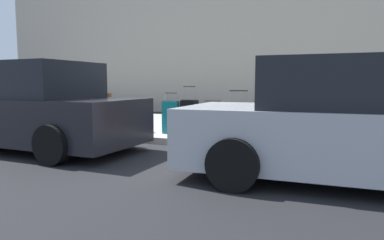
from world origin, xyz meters
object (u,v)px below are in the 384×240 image
at_px(suitcase_black_5, 189,118).
at_px(parked_car_charcoal_1, 35,109).
at_px(parked_car_silver_0, 358,125).
at_px(suitcase_teal_6, 171,117).
at_px(suitcase_silver_0, 320,130).
at_px(suitcase_navy_4, 213,124).
at_px(suitcase_maroon_1, 290,123).
at_px(suitcase_red_2, 265,126).
at_px(suitcase_olive_3, 238,121).
at_px(parking_meter, 376,100).
at_px(bollard_post, 110,112).
at_px(fire_hydrant, 137,115).

distance_m(suitcase_black_5, parked_car_charcoal_1, 3.11).
xyz_separation_m(suitcase_black_5, parked_car_silver_0, (-3.29, 2.04, 0.22)).
bearing_deg(suitcase_teal_6, parked_car_silver_0, 151.03).
height_order(suitcase_teal_6, parked_car_charcoal_1, parked_car_charcoal_1).
relative_size(suitcase_silver_0, suitcase_navy_4, 0.73).
distance_m(suitcase_black_5, parked_car_silver_0, 3.87).
bearing_deg(suitcase_maroon_1, suitcase_red_2, -5.45).
xyz_separation_m(suitcase_olive_3, parking_meter, (-2.55, -0.22, 0.49)).
distance_m(suitcase_navy_4, parking_meter, 3.18).
relative_size(suitcase_red_2, bollard_post, 0.65).
height_order(bollard_post, parking_meter, parking_meter).
bearing_deg(parked_car_charcoal_1, parked_car_silver_0, -180.00).
relative_size(parked_car_silver_0, parked_car_charcoal_1, 1.09).
height_order(suitcase_navy_4, bollard_post, bollard_post).
distance_m(suitcase_black_5, bollard_post, 2.06).
xyz_separation_m(suitcase_red_2, parking_meter, (-2.00, -0.18, 0.56)).
bearing_deg(fire_hydrant, bollard_post, 12.69).
distance_m(suitcase_maroon_1, suitcase_navy_4, 1.63).
bearing_deg(parking_meter, suitcase_black_5, 4.83).
xyz_separation_m(suitcase_maroon_1, parked_car_charcoal_1, (4.48, 2.11, 0.29)).
xyz_separation_m(suitcase_silver_0, parked_car_silver_0, (-0.59, 2.09, 0.35)).
distance_m(suitcase_maroon_1, suitcase_red_2, 0.53).
distance_m(suitcase_olive_3, parked_car_silver_0, 3.07).
bearing_deg(parking_meter, bollard_post, 4.02).
bearing_deg(suitcase_navy_4, parked_car_charcoal_1, 36.70).
height_order(suitcase_teal_6, fire_hydrant, suitcase_teal_6).
xyz_separation_m(suitcase_navy_4, bollard_post, (2.58, 0.18, 0.19)).
height_order(suitcase_navy_4, fire_hydrant, suitcase_navy_4).
bearing_deg(suitcase_black_5, suitcase_maroon_1, -178.00).
relative_size(suitcase_maroon_1, bollard_post, 0.84).
height_order(suitcase_black_5, fire_hydrant, suitcase_black_5).
xyz_separation_m(suitcase_olive_3, fire_hydrant, (2.48, 0.03, 0.05)).
bearing_deg(suitcase_navy_4, suitcase_black_5, 9.49).
xyz_separation_m(suitcase_black_5, suitcase_teal_6, (0.47, -0.04, -0.02)).
xyz_separation_m(suitcase_navy_4, fire_hydrant, (1.91, 0.03, 0.13)).
bearing_deg(suitcase_maroon_1, suitcase_olive_3, -0.45).
xyz_separation_m(suitcase_maroon_1, parked_car_silver_0, (-1.14, 2.11, 0.26)).
bearing_deg(fire_hydrant, suitcase_silver_0, 179.95).
relative_size(suitcase_silver_0, suitcase_teal_6, 0.60).
height_order(suitcase_black_5, parked_car_charcoal_1, parked_car_charcoal_1).
height_order(bollard_post, parked_car_silver_0, parked_car_silver_0).
bearing_deg(parking_meter, suitcase_red_2, 5.21).
bearing_deg(suitcase_silver_0, suitcase_black_5, 1.13).
relative_size(fire_hydrant, parked_car_silver_0, 0.16).
height_order(suitcase_navy_4, parking_meter, parking_meter).
bearing_deg(suitcase_navy_4, suitcase_silver_0, 179.13).
height_order(suitcase_olive_3, suitcase_black_5, suitcase_black_5).
height_order(suitcase_maroon_1, suitcase_teal_6, suitcase_teal_6).
xyz_separation_m(suitcase_black_5, parking_meter, (-3.63, -0.31, 0.44)).
height_order(fire_hydrant, parking_meter, parking_meter).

